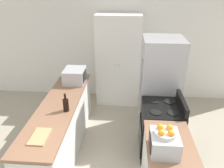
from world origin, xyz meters
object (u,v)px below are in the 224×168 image
(toaster_oven, at_px, (164,143))
(fruit_bowl, at_px, (165,132))
(microwave, at_px, (75,75))
(wine_bottle, at_px, (66,105))
(pantry_cabinet, at_px, (118,61))
(stove, at_px, (160,130))
(refrigerator, at_px, (159,86))

(toaster_oven, relative_size, fruit_bowl, 1.48)
(microwave, height_order, wine_bottle, wine_bottle)
(toaster_oven, bearing_deg, fruit_bowl, -179.24)
(fruit_bowl, bearing_deg, pantry_cabinet, 103.68)
(stove, distance_m, fruit_bowl, 1.24)
(stove, xyz_separation_m, wine_bottle, (-1.51, -0.22, 0.56))
(pantry_cabinet, distance_m, fruit_bowl, 2.84)
(refrigerator, relative_size, wine_bottle, 6.23)
(fruit_bowl, bearing_deg, refrigerator, 84.53)
(pantry_cabinet, distance_m, microwave, 1.21)
(wine_bottle, bearing_deg, pantry_cabinet, 70.42)
(fruit_bowl, bearing_deg, microwave, 128.67)
(wine_bottle, distance_m, toaster_oven, 1.58)
(pantry_cabinet, distance_m, stove, 2.01)
(refrigerator, bearing_deg, microwave, 176.82)
(microwave, bearing_deg, toaster_oven, -51.27)
(wine_bottle, bearing_deg, stove, 8.41)
(stove, bearing_deg, wine_bottle, -171.59)
(stove, bearing_deg, toaster_oven, -97.39)
(pantry_cabinet, distance_m, wine_bottle, 2.10)
(toaster_oven, xyz_separation_m, fruit_bowl, (-0.00, -0.00, 0.16))
(microwave, bearing_deg, fruit_bowl, -51.33)
(fruit_bowl, bearing_deg, wine_bottle, 150.45)
(refrigerator, xyz_separation_m, toaster_oven, (-0.16, -1.75, 0.11))
(wine_bottle, height_order, toaster_oven, wine_bottle)
(stove, relative_size, fruit_bowl, 4.36)
(stove, xyz_separation_m, fruit_bowl, (-0.13, -1.00, 0.73))
(refrigerator, distance_m, wine_bottle, 1.83)
(wine_bottle, bearing_deg, fruit_bowl, -29.55)
(stove, height_order, microwave, microwave)
(microwave, bearing_deg, refrigerator, -3.18)
(pantry_cabinet, xyz_separation_m, fruit_bowl, (0.67, -2.75, 0.15))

